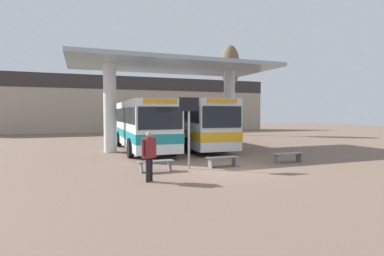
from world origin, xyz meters
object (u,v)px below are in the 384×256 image
object	(u,v)px
waiting_bench_far_platform	(156,164)
info_sign_platform	(189,118)
transit_bus_left_bay	(142,123)
pedestrian_waiting	(149,151)
parked_car_street	(145,124)
waiting_bench_mid_platform	(222,160)
transit_bus_center_bay	(188,122)
waiting_bench_near_pillar	(288,155)
poplar_tree_behind_left	(230,68)

from	to	relation	value
waiting_bench_far_platform	info_sign_platform	bearing A→B (deg)	4.69
transit_bus_left_bay	pedestrian_waiting	distance (m)	9.31
pedestrian_waiting	parked_car_street	distance (m)	26.31
waiting_bench_mid_platform	transit_bus_left_bay	bearing A→B (deg)	106.47
waiting_bench_far_platform	parked_car_street	xyz separation A→B (m)	(4.48, 24.07, 0.76)
waiting_bench_mid_platform	transit_bus_center_bay	bearing A→B (deg)	80.23
waiting_bench_mid_platform	info_sign_platform	size ratio (longest dim) A/B	0.48
waiting_bench_near_pillar	poplar_tree_behind_left	size ratio (longest dim) A/B	0.17
transit_bus_center_bay	waiting_bench_far_platform	distance (m)	9.89
parked_car_street	waiting_bench_near_pillar	bearing A→B (deg)	-80.83
transit_bus_left_bay	parked_car_street	bearing A→B (deg)	-101.25
transit_bus_left_bay	info_sign_platform	bearing A→B (deg)	95.74
transit_bus_center_bay	waiting_bench_near_pillar	size ratio (longest dim) A/B	7.35
transit_bus_center_bay	parked_car_street	distance (m)	15.44
poplar_tree_behind_left	transit_bus_center_bay	bearing A→B (deg)	-132.35
transit_bus_left_bay	poplar_tree_behind_left	distance (m)	16.62
transit_bus_left_bay	parked_car_street	xyz separation A→B (m)	(3.58, 16.65, -0.70)
transit_bus_center_bay	waiting_bench_far_platform	bearing A→B (deg)	64.21
transit_bus_left_bay	pedestrian_waiting	world-z (taller)	transit_bus_left_bay
transit_bus_center_bay	waiting_bench_mid_platform	bearing A→B (deg)	82.41
transit_bus_center_bay	waiting_bench_mid_platform	distance (m)	8.89
transit_bus_left_bay	waiting_bench_far_platform	xyz separation A→B (m)	(-0.91, -7.42, -1.45)
waiting_bench_mid_platform	pedestrian_waiting	xyz separation A→B (m)	(-3.76, -1.73, 0.75)
waiting_bench_near_pillar	parked_car_street	xyz separation A→B (m)	(-2.24, 24.07, 0.75)
transit_bus_center_bay	info_sign_platform	world-z (taller)	transit_bus_center_bay
info_sign_platform	transit_bus_center_bay	bearing A→B (deg)	70.24
parked_car_street	poplar_tree_behind_left	bearing A→B (deg)	-34.05
transit_bus_left_bay	info_sign_platform	world-z (taller)	transit_bus_left_bay
transit_bus_left_bay	info_sign_platform	distance (m)	7.33
waiting_bench_near_pillar	transit_bus_left_bay	bearing A→B (deg)	128.10
transit_bus_center_bay	parked_car_street	size ratio (longest dim) A/B	2.72
waiting_bench_far_platform	parked_car_street	distance (m)	24.49
transit_bus_left_bay	transit_bus_center_bay	bearing A→B (deg)	-160.70
transit_bus_left_bay	transit_bus_center_bay	xyz separation A→B (m)	(3.68, 1.23, 0.03)
waiting_bench_far_platform	poplar_tree_behind_left	bearing A→B (deg)	54.06
transit_bus_center_bay	poplar_tree_behind_left	xyz separation A→B (m)	(8.18, 8.98, 5.58)
transit_bus_left_bay	transit_bus_center_bay	distance (m)	3.88
transit_bus_center_bay	waiting_bench_far_platform	xyz separation A→B (m)	(-4.59, -8.64, -1.48)
transit_bus_center_bay	waiting_bench_near_pillar	bearing A→B (deg)	106.05
transit_bus_left_bay	pedestrian_waiting	xyz separation A→B (m)	(-1.57, -9.15, -0.70)
waiting_bench_far_platform	poplar_tree_behind_left	size ratio (longest dim) A/B	0.15
poplar_tree_behind_left	pedestrian_waiting	bearing A→B (deg)	-124.76
transit_bus_center_bay	poplar_tree_behind_left	bearing A→B (deg)	-130.18
transit_bus_center_bay	parked_car_street	bearing A→B (deg)	-87.45
waiting_bench_near_pillar	info_sign_platform	world-z (taller)	info_sign_platform
transit_bus_left_bay	waiting_bench_mid_platform	size ratio (longest dim) A/B	6.84
transit_bus_center_bay	pedestrian_waiting	bearing A→B (deg)	65.35
info_sign_platform	waiting_bench_far_platform	bearing A→B (deg)	-175.31
transit_bus_left_bay	transit_bus_center_bay	world-z (taller)	transit_bus_center_bay
waiting_bench_near_pillar	parked_car_street	world-z (taller)	parked_car_street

